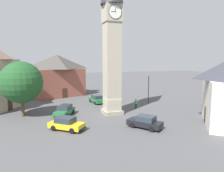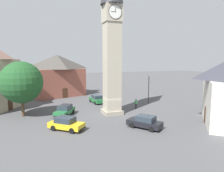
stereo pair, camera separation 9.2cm
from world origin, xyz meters
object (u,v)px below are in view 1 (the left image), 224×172
clock_tower (112,21)px  building_corner_back (57,75)px  car_blue_kerb (97,99)px  car_red_corner (65,110)px  lamp_post (149,85)px  pedestrian (136,103)px  car_silver_kerb (66,124)px  car_white_side (145,122)px  tree (21,82)px

clock_tower → building_corner_back: 21.66m
clock_tower → building_corner_back: (6.06, -18.81, -8.86)m
car_blue_kerb → car_red_corner: (6.85, 6.63, 0.00)m
lamp_post → building_corner_back: bearing=-43.9°
car_blue_kerb → lamp_post: bearing=156.9°
car_red_corner → lamp_post: 16.28m
clock_tower → pedestrian: 13.60m
clock_tower → lamp_post: clock_tower is taller
car_silver_kerb → pedestrian: 13.95m
lamp_post → pedestrian: bearing=34.7°
car_blue_kerb → car_white_side: size_ratio=0.99×
clock_tower → pedestrian: bearing=-162.4°
car_red_corner → car_white_side: same height
car_silver_kerb → building_corner_back: bearing=-93.5°
car_white_side → pedestrian: size_ratio=2.57×
car_white_side → building_corner_back: building_corner_back is taller
building_corner_back → lamp_post: (-15.00, 14.46, -1.20)m
car_blue_kerb → building_corner_back: 12.88m
clock_tower → car_red_corner: bearing=-12.7°
tree → building_corner_back: (-6.49, -15.73, -0.21)m
car_blue_kerb → building_corner_back: (6.06, -10.64, 3.98)m
building_corner_back → lamp_post: building_corner_back is taller
car_blue_kerb → tree: (12.55, 5.08, 4.19)m
car_silver_kerb → tree: bearing=-57.5°
car_blue_kerb → car_red_corner: 9.53m
car_blue_kerb → car_white_side: bearing=95.0°
clock_tower → car_white_side: (-1.36, 7.50, -12.84)m
car_blue_kerb → tree: 14.18m
car_silver_kerb → car_red_corner: 6.41m
clock_tower → car_white_side: bearing=100.3°
car_red_corner → car_silver_kerb: bearing=84.1°
clock_tower → car_silver_kerb: 15.65m
car_red_corner → tree: (5.70, -1.55, 4.19)m
car_blue_kerb → car_white_side: 15.73m
clock_tower → car_blue_kerb: size_ratio=5.39×
building_corner_back → lamp_post: size_ratio=2.40×
car_blue_kerb → clock_tower: bearing=90.0°
car_white_side → tree: bearing=-37.3°
car_silver_kerb → car_blue_kerb: bearing=-120.0°
pedestrian → car_red_corner: bearing=0.0°
car_silver_kerb → lamp_post: bearing=-150.8°
car_blue_kerb → tree: bearing=22.0°
car_red_corner → car_white_side: size_ratio=1.01×
car_silver_kerb → car_white_side: size_ratio=0.97×
car_blue_kerb → building_corner_back: building_corner_back is taller
pedestrian → lamp_post: 5.55m
tree → lamp_post: (-21.50, -1.27, -1.41)m
pedestrian → building_corner_back: size_ratio=0.13×
car_red_corner → tree: size_ratio=0.56×
car_blue_kerb → lamp_post: size_ratio=0.80×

